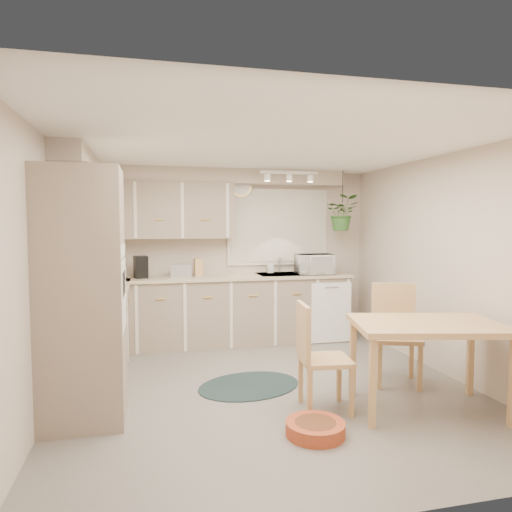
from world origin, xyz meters
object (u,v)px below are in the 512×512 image
dining_table (426,366)px  chair_back (397,335)px  chair_left (325,357)px  pet_bed (315,429)px  braided_rug (249,386)px  microwave (314,262)px

dining_table → chair_back: chair_back is taller
dining_table → chair_back: bearing=81.2°
chair_left → pet_bed: (-0.26, -0.46, -0.42)m
chair_back → pet_bed: (-1.23, -0.91, -0.45)m
braided_rug → chair_back: bearing=-10.0°
chair_left → chair_back: (0.96, 0.46, 0.03)m
pet_bed → dining_table: bearing=12.2°
chair_left → pet_bed: chair_left is taller
chair_left → braided_rug: 1.01m
chair_left → chair_back: bearing=122.0°
braided_rug → microwave: microwave is taller
chair_left → pet_bed: bearing=-23.3°
dining_table → braided_rug: size_ratio=1.17×
chair_left → microwave: bearing=168.4°
chair_back → braided_rug: size_ratio=0.95×
pet_bed → microwave: size_ratio=0.91×
braided_rug → chair_left: bearing=-53.8°
chair_left → microwave: size_ratio=1.87×
dining_table → microwave: 2.63m
chair_back → pet_bed: chair_back is taller
braided_rug → pet_bed: bearing=-77.2°
braided_rug → pet_bed: 1.21m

